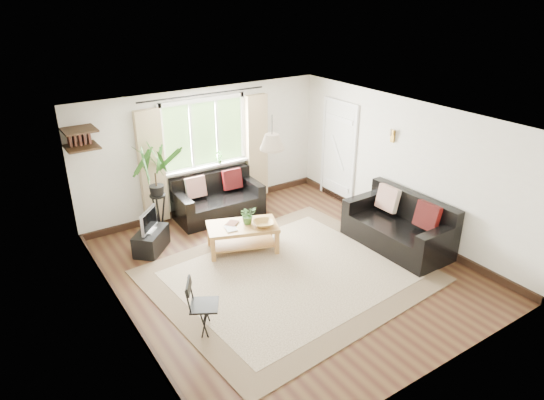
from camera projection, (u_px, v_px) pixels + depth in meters
floor at (286, 269)px, 7.67m from camera, size 5.50×5.50×0.00m
ceiling at (288, 121)px, 6.68m from camera, size 5.50×5.50×0.00m
wall_back at (204, 151)px, 9.27m from camera, size 5.00×0.02×2.40m
wall_front at (437, 289)px, 5.09m from camera, size 5.00×0.02×2.40m
wall_left at (120, 246)px, 5.92m from camera, size 0.02×5.50×2.40m
wall_right at (404, 168)px, 8.44m from camera, size 0.02×5.50×2.40m
rug at (289, 275)px, 7.48m from camera, size 4.16×3.65×0.02m
window at (204, 134)px, 9.09m from camera, size 2.50×0.16×2.16m
door at (338, 153)px, 9.80m from camera, size 0.06×0.96×2.06m
corner_shelf at (80, 138)px, 7.66m from camera, size 0.50×0.50×0.34m
pendant_lamp at (272, 138)px, 7.13m from camera, size 0.36×0.36×0.54m
wall_sconce at (392, 134)px, 8.41m from camera, size 0.12×0.12×0.28m
sofa_back at (218, 198)px, 9.25m from camera, size 1.67×0.88×0.77m
sofa_right at (398, 224)px, 8.16m from camera, size 1.83×0.94×0.85m
coffee_table at (243, 238)px, 8.12m from camera, size 1.30×1.00×0.47m
table_plant at (248, 215)px, 8.03m from camera, size 0.29×0.25×0.31m
bowl at (263, 224)px, 7.98m from camera, size 0.44×0.44×0.08m
book_a at (226, 229)px, 7.86m from camera, size 0.22×0.27×0.02m
book_b at (227, 223)px, 8.08m from camera, size 0.29×0.28×0.02m
tv_stand at (151, 241)px, 8.13m from camera, size 0.76×0.76×0.37m
tv at (149, 220)px, 7.97m from camera, size 0.50×0.50×0.41m
palm_stand at (157, 192)px, 8.39m from camera, size 0.73×0.73×1.67m
folding_chair at (204, 306)px, 6.17m from camera, size 0.53×0.53×0.75m
sill_plant at (219, 157)px, 9.36m from camera, size 0.14×0.10×0.27m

